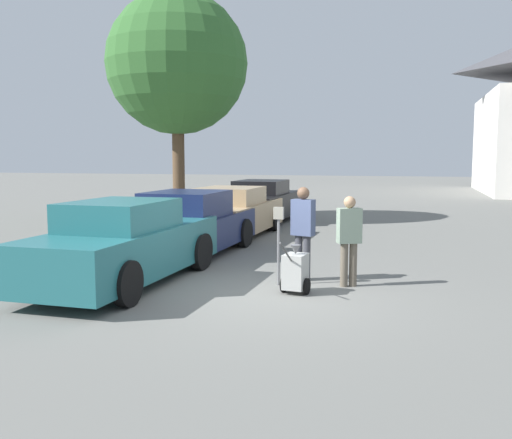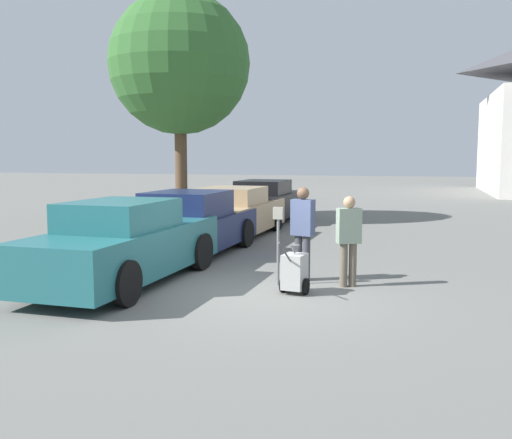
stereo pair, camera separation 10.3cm
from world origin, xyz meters
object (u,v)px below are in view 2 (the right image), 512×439
at_px(parked_car_teal, 125,244).
at_px(parked_car_tan, 233,213).
at_px(parked_car_black, 265,203).
at_px(parking_meter, 278,231).
at_px(parked_car_navy, 190,226).
at_px(person_supervisor, 349,236).
at_px(person_worker, 303,227).
at_px(equipment_cart, 294,271).

distance_m(parked_car_teal, parked_car_tan, 6.46).
xyz_separation_m(parked_car_black, parking_meter, (2.77, -9.41, 0.28)).
relative_size(parked_car_teal, parked_car_black, 1.03).
bearing_deg(parked_car_teal, parked_car_navy, 91.05).
relative_size(parked_car_tan, parked_car_black, 1.03).
height_order(parked_car_navy, parking_meter, parked_car_navy).
height_order(parked_car_navy, person_supervisor, person_supervisor).
bearing_deg(person_worker, parked_car_tan, -44.56).
height_order(parking_meter, person_supervisor, person_supervisor).
xyz_separation_m(person_worker, equipment_cart, (0.07, -1.08, -0.63)).
bearing_deg(parked_car_tan, person_worker, -58.58).
bearing_deg(person_supervisor, parked_car_black, -91.26).
bearing_deg(person_worker, parked_car_black, -55.58).
distance_m(parked_car_teal, parked_car_navy, 3.15).
height_order(parked_car_teal, person_worker, person_worker).
relative_size(parked_car_navy, parked_car_black, 0.99).
xyz_separation_m(parked_car_teal, parked_car_tan, (0.00, 6.46, -0.05)).
xyz_separation_m(parked_car_tan, equipment_cart, (3.19, -6.40, -0.29)).
bearing_deg(equipment_cart, parked_car_navy, 143.73).
bearing_deg(parked_car_teal, equipment_cart, 2.08).
distance_m(parked_car_navy, person_worker, 3.73).
xyz_separation_m(parked_car_teal, equipment_cart, (3.19, 0.06, -0.34)).
bearing_deg(parked_car_black, parking_meter, -72.55).
bearing_deg(person_worker, equipment_cart, 109.02).
distance_m(parked_car_tan, person_worker, 6.18).
bearing_deg(person_supervisor, equipment_cart, 18.31).
bearing_deg(parked_car_navy, equipment_cart, -43.02).
bearing_deg(person_supervisor, person_worker, -43.34).
relative_size(parked_car_navy, person_supervisor, 2.90).
distance_m(parked_car_teal, parked_car_black, 10.02).
bearing_deg(person_worker, parked_car_teal, 35.04).
xyz_separation_m(parked_car_teal, parking_meter, (2.77, 0.61, 0.27)).
xyz_separation_m(parked_car_navy, parked_car_tan, (0.00, 3.31, -0.03)).
distance_m(parked_car_navy, parked_car_tan, 3.31).
distance_m(parked_car_navy, parked_car_black, 6.87).
relative_size(parking_meter, equipment_cart, 1.43).
xyz_separation_m(parked_car_teal, parked_car_navy, (-0.00, 3.15, -0.02)).
relative_size(parking_meter, person_worker, 0.81).
relative_size(parked_car_teal, parked_car_tan, 1.00).
bearing_deg(person_worker, parked_car_navy, -17.80).
bearing_deg(equipment_cart, person_worker, 101.74).
bearing_deg(parked_car_tan, equipment_cart, -62.43).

